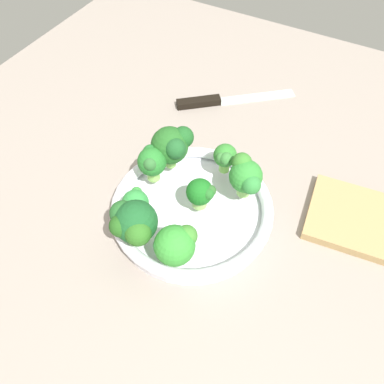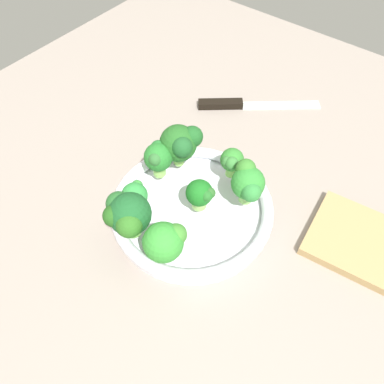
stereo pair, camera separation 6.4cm
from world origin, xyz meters
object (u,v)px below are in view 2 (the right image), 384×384
broccoli_floret_1 (135,196)px  broccoli_floret_4 (127,215)px  broccoli_floret_0 (248,183)px  knife (242,104)px  broccoli_floret_7 (200,194)px  broccoli_floret_2 (158,157)px  broccoli_floret_6 (166,243)px  broccoli_floret_3 (232,161)px  cutting_board (383,252)px  broccoli_floret_5 (181,143)px  bowl (192,209)px

broccoli_floret_1 → broccoli_floret_4: size_ratio=0.67×
broccoli_floret_0 → knife: 29.44cm
broccoli_floret_0 → broccoli_floret_7: (-5.17, -5.67, -1.25)cm
broccoli_floret_2 → broccoli_floret_6: broccoli_floret_6 is taller
broccoli_floret_0 → broccoli_floret_1: broccoli_floret_0 is taller
broccoli_floret_3 → cutting_board: (27.38, 3.76, -6.43)cm
broccoli_floret_5 → broccoli_floret_7: size_ratio=1.45×
broccoli_floret_1 → knife: size_ratio=0.25×
broccoli_floret_6 → broccoli_floret_5: bearing=122.5°
broccoli_floret_6 → broccoli_floret_7: (-1.80, 10.60, -0.66)cm
broccoli_floret_2 → broccoli_floret_4: (4.51, -12.14, 0.70)cm
cutting_board → broccoli_floret_3: bearing=-172.2°
broccoli_floret_4 → cutting_board: bearing=35.1°
broccoli_floret_1 → broccoli_floret_2: (-2.00, 8.06, 1.01)cm
broccoli_floret_4 → broccoli_floret_7: size_ratio=1.44×
knife → cutting_board: cutting_board is taller
bowl → broccoli_floret_6: bearing=-72.6°
knife → broccoli_floret_3: bearing=-62.6°
bowl → broccoli_floret_5: (-7.05, 5.88, 6.84)cm
bowl → broccoli_floret_2: size_ratio=4.14×
broccoli_floret_4 → cutting_board: broccoli_floret_4 is taller
broccoli_floret_1 → broccoli_floret_4: 5.08cm
broccoli_floret_2 → cutting_board: 39.69cm
broccoli_floret_5 → broccoli_floret_4: bearing=-79.7°
knife → broccoli_floret_0: bearing=-56.2°
bowl → broccoli_floret_6: 12.13cm
broccoli_floret_5 → broccoli_floret_0: bearing=0.6°
broccoli_floret_6 → knife: (-12.45, 39.92, -6.93)cm
broccoli_floret_4 → knife: size_ratio=0.37×
broccoli_floret_2 → broccoli_floret_5: 4.55cm
broccoli_floret_0 → broccoli_floret_5: size_ratio=0.92×
broccoli_floret_2 → broccoli_floret_0: bearing=15.9°
broccoli_floret_7 → knife: size_ratio=0.25×
broccoli_floret_4 → broccoli_floret_5: same height
broccoli_floret_1 → broccoli_floret_4: (2.51, -4.08, 1.71)cm
bowl → broccoli_floret_4: (-4.10, -10.43, 6.56)cm
broccoli_floret_3 → cutting_board: broccoli_floret_3 is taller
broccoli_floret_3 → knife: size_ratio=0.26×
broccoli_floret_3 → broccoli_floret_5: size_ratio=0.70×
broccoli_floret_1 → broccoli_floret_5: bearing=92.1°
broccoli_floret_3 → broccoli_floret_7: broccoli_floret_3 is taller
broccoli_floret_5 → cutting_board: 37.43cm
broccoli_floret_6 → broccoli_floret_3: bearing=95.1°
broccoli_floret_1 → broccoli_floret_2: size_ratio=0.82×
bowl → broccoli_floret_2: 10.55cm
broccoli_floret_1 → broccoli_floret_7: (8.03, 6.71, 0.14)cm
bowl → broccoli_floret_5: broccoli_floret_5 is taller
broccoli_floret_1 → broccoli_floret_3: 17.34cm
broccoli_floret_4 → knife: bearing=97.3°
broccoli_floret_0 → broccoli_floret_6: size_ratio=1.08×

